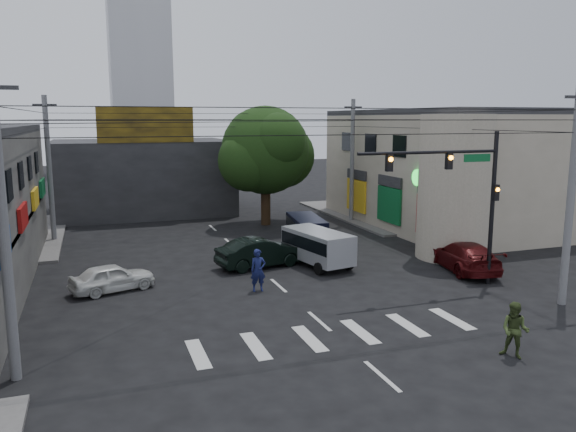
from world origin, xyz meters
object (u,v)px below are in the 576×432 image
utility_pole_far_left (49,170)px  utility_pole_near_right (571,197)px  utility_pole_near_left (3,230)px  maroon_sedan (464,256)px  street_tree (265,151)px  utility_pole_far_right (352,161)px  dark_sedan (261,252)px  traffic_gantry (463,184)px  traffic_officer (258,270)px  silver_minivan (318,249)px  white_compact (112,277)px  pedestrian_olive (515,330)px  navy_van (306,231)px

utility_pole_far_left → utility_pole_near_right: bearing=-44.3°
utility_pole_near_left → maroon_sedan: size_ratio=1.66×
street_tree → maroon_sedan: (5.90, -15.62, -4.72)m
utility_pole_far_right → dark_sedan: bearing=-134.6°
utility_pole_far_left → utility_pole_near_left: bearing=-90.0°
utility_pole_near_left → traffic_gantry: bearing=10.8°
street_tree → maroon_sedan: street_tree is taller
utility_pole_near_left → traffic_officer: size_ratio=4.73×
traffic_gantry → silver_minivan: (-4.73, 5.73, -3.88)m
traffic_gantry → utility_pole_far_right: (2.68, 17.00, -0.23)m
utility_pole_near_right → white_compact: 20.07m
street_tree → silver_minivan: (-0.90, -12.27, -4.52)m
white_compact → traffic_officer: traffic_officer is taller
dark_sedan → maroon_sedan: size_ratio=0.89×
dark_sedan → white_compact: dark_sedan is taller
dark_sedan → traffic_officer: size_ratio=2.54×
utility_pole_far_right → maroon_sedan: utility_pole_far_right is taller
traffic_gantry → white_compact: 16.46m
street_tree → traffic_gantry: street_tree is taller
utility_pole_near_left → utility_pole_near_right: (21.00, 0.00, 0.00)m
dark_sedan → pedestrian_olive: size_ratio=2.64×
silver_minivan → utility_pole_near_right: bearing=-153.0°
maroon_sedan → silver_minivan: (-6.81, 3.34, 0.20)m
traffic_gantry → maroon_sedan: traffic_gantry is taller
utility_pole_near_left → maroon_sedan: (20.40, 5.88, -3.84)m
traffic_gantry → pedestrian_olive: traffic_gantry is taller
traffic_gantry → dark_sedan: size_ratio=1.46×
traffic_gantry → utility_pole_near_left: (-18.32, -3.50, -0.23)m
navy_van → pedestrian_olive: size_ratio=2.48×
traffic_officer → traffic_gantry: bearing=-13.1°
street_tree → traffic_gantry: (3.82, -18.00, -0.64)m
navy_van → dark_sedan: bearing=142.1°
traffic_gantry → dark_sedan: (-7.61, 6.57, -4.05)m
traffic_gantry → silver_minivan: 8.38m
utility_pole_near_left → pedestrian_olive: (15.25, -3.70, -3.66)m
utility_pole_far_left → silver_minivan: utility_pole_far_left is taller
utility_pole_far_left → traffic_gantry: bearing=-42.9°
traffic_gantry → maroon_sedan: 5.16m
white_compact → traffic_officer: (6.26, -2.18, 0.33)m
utility_pole_far_right → silver_minivan: 13.97m
white_compact → maroon_sedan: size_ratio=0.73×
white_compact → dark_sedan: bearing=-94.0°
utility_pole_near_left → traffic_officer: utility_pole_near_left is taller
white_compact → silver_minivan: (10.48, 1.01, 0.31)m
traffic_gantry → maroon_sedan: bearing=48.9°
utility_pole_near_right → pedestrian_olive: bearing=-147.2°
dark_sedan → navy_van: navy_van is taller
silver_minivan → street_tree: bearing=-16.0°
dark_sedan → silver_minivan: silver_minivan is taller
utility_pole_far_left → utility_pole_far_right: size_ratio=1.00×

